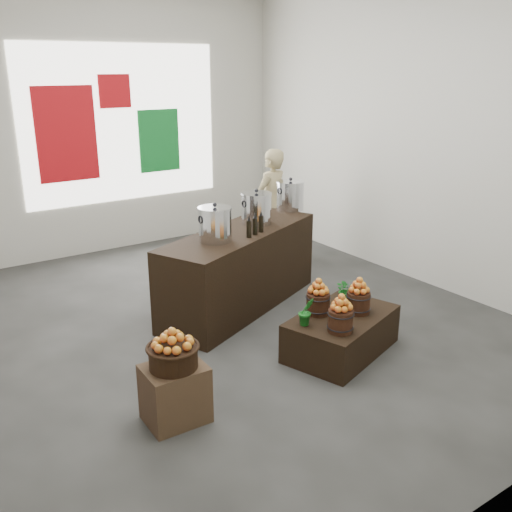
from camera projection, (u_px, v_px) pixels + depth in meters
ground at (225, 323)px, 6.70m from camera, size 7.00×7.00×0.00m
back_wall at (104, 125)px, 8.80m from camera, size 6.00×0.04×4.00m
back_opening at (123, 124)px, 8.94m from camera, size 3.20×0.02×2.40m
deco_red_left at (66, 134)px, 8.48m from camera, size 0.90×0.04×1.40m
deco_green_right at (159, 141)px, 9.35m from camera, size 0.70×0.04×1.00m
deco_red_upper at (114, 91)px, 8.72m from camera, size 0.50×0.04×0.50m
crate at (175, 394)px, 4.80m from camera, size 0.52×0.43×0.51m
wicker_basket at (173, 357)px, 4.69m from camera, size 0.41×0.41×0.18m
apples_in_basket at (172, 338)px, 4.64m from camera, size 0.32×0.32×0.17m
display_table at (341, 333)px, 5.97m from camera, size 1.39×1.09×0.42m
apple_bucket_front_left at (340, 321)px, 5.51m from camera, size 0.24×0.24×0.22m
apples_in_bucket_front_left at (341, 302)px, 5.45m from camera, size 0.18×0.18×0.16m
apple_bucket_front_right at (358, 302)px, 5.94m from camera, size 0.24×0.24×0.22m
apples_in_bucket_front_right at (359, 285)px, 5.87m from camera, size 0.18×0.18×0.16m
apple_bucket_rear at (318, 303)px, 5.91m from camera, size 0.24×0.24×0.22m
apples_in_bucket_rear at (319, 286)px, 5.85m from camera, size 0.18×0.18×0.16m
herb_garnish_right at (347, 290)px, 6.18m from camera, size 0.30×0.27×0.29m
herb_garnish_left at (306, 311)px, 5.64m from camera, size 0.19×0.16×0.29m
counter at (240, 269)px, 7.01m from camera, size 2.52×1.66×0.99m
stock_pot_left at (215, 225)px, 6.40m from camera, size 0.37×0.37×0.37m
stock_pot_center at (256, 209)px, 7.10m from camera, size 0.37×0.37×0.37m
stock_pot_right at (290, 196)px, 7.81m from camera, size 0.37×0.37×0.37m
oil_cruets at (257, 223)px, 6.69m from camera, size 0.27×0.17×0.27m
shopper at (271, 204)px, 8.77m from camera, size 0.71×0.57×1.70m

